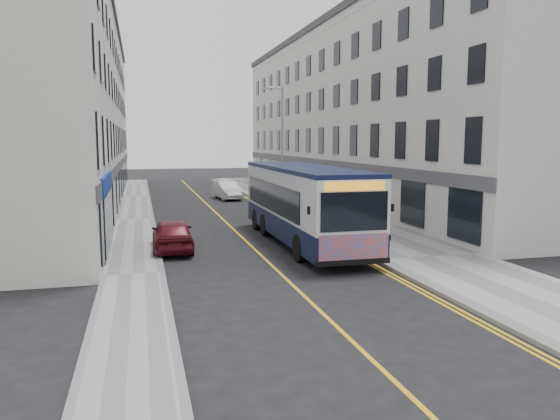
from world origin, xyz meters
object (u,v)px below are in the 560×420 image
pedestrian_far (318,195)px  car_white (227,190)px  pedestrian_near (298,199)px  city_bus (304,202)px  bicycle (368,234)px  car_maroon (172,234)px  streetlamp (281,144)px

pedestrian_far → car_white: pedestrian_far is taller
pedestrian_near → city_bus: bearing=-101.3°
city_bus → pedestrian_far: size_ratio=6.56×
bicycle → car_maroon: car_maroon is taller
pedestrian_far → car_maroon: 15.07m
bicycle → car_maroon: size_ratio=0.50×
pedestrian_near → car_white: size_ratio=0.40×
bicycle → pedestrian_far: bearing=-5.9°
pedestrian_near → car_maroon: 12.35m
bicycle → pedestrian_near: pedestrian_near is taller
city_bus → bicycle: city_bus is taller
car_white → pedestrian_near: bearing=-81.4°
car_white → pedestrian_far: bearing=-67.0°
pedestrian_far → car_maroon: (-10.11, -11.17, -0.33)m
city_bus → car_white: size_ratio=2.78×
pedestrian_near → car_maroon: bearing=-127.9°
streetlamp → car_maroon: streetlamp is taller
city_bus → pedestrian_near: city_bus is taller
streetlamp → car_maroon: bearing=-124.4°
city_bus → car_white: city_bus is taller
city_bus → car_maroon: bearing=-178.2°
pedestrian_near → pedestrian_far: (1.91, 1.94, 0.04)m
streetlamp → pedestrian_far: 4.21m
car_white → streetlamp: bearing=-82.1°
streetlamp → car_white: size_ratio=1.87×
car_maroon → car_white: bearing=-104.5°
pedestrian_near → pedestrian_far: 2.72m
bicycle → pedestrian_far: size_ratio=1.13×
car_white → car_maroon: bearing=-112.3°
streetlamp → bicycle: (0.55, -12.73, -3.73)m
car_maroon → city_bus: bearing=-177.3°
car_white → car_maroon: car_white is taller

